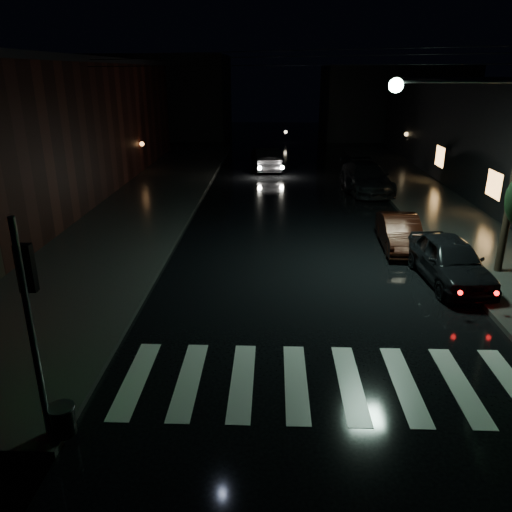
# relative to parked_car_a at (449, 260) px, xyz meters

# --- Properties ---
(ground) EXTENTS (120.00, 120.00, 0.00)m
(ground) POSITION_rel_parked_car_a_xyz_m (-7.60, -6.37, -0.74)
(ground) COLOR black
(ground) RESTS_ON ground
(sidewalk_left) EXTENTS (6.00, 44.00, 0.15)m
(sidewalk_left) POSITION_rel_parked_car_a_xyz_m (-12.60, 7.63, -0.67)
(sidewalk_left) COLOR #282826
(sidewalk_left) RESTS_ON ground
(sidewalk_right) EXTENTS (4.00, 44.00, 0.15)m
(sidewalk_right) POSITION_rel_parked_car_a_xyz_m (2.40, 7.63, -0.67)
(sidewalk_right) COLOR #282826
(sidewalk_right) RESTS_ON ground
(building_far_left) EXTENTS (14.00, 10.00, 8.00)m
(building_far_left) POSITION_rel_parked_car_a_xyz_m (-17.60, 38.63, 3.26)
(building_far_left) COLOR black
(building_far_left) RESTS_ON ground
(building_far_right) EXTENTS (14.00, 10.00, 7.00)m
(building_far_right) POSITION_rel_parked_car_a_xyz_m (6.40, 38.63, 2.76)
(building_far_right) COLOR black
(building_far_right) RESTS_ON ground
(crosswalk) EXTENTS (9.00, 3.00, 0.01)m
(crosswalk) POSITION_rel_parked_car_a_xyz_m (-4.60, -5.87, -0.74)
(crosswalk) COLOR beige
(crosswalk) RESTS_ON ground
(signal_pole_corner) EXTENTS (0.68, 0.61, 4.20)m
(signal_pole_corner) POSITION_rel_parked_car_a_xyz_m (-9.74, -7.83, 0.80)
(signal_pole_corner) COLOR slate
(signal_pole_corner) RESTS_ON ground
(utility_pole) EXTENTS (4.92, 0.44, 8.00)m
(utility_pole) POSITION_rel_parked_car_a_xyz_m (1.23, 0.63, 3.86)
(utility_pole) COLOR black
(utility_pole) RESTS_ON ground
(parked_car_a) EXTENTS (2.07, 4.48, 1.49)m
(parked_car_a) POSITION_rel_parked_car_a_xyz_m (0.00, 0.00, 0.00)
(parked_car_a) COLOR black
(parked_car_a) RESTS_ON ground
(parked_car_b) EXTENTS (1.54, 3.94, 1.28)m
(parked_car_b) POSITION_rel_parked_car_a_xyz_m (-0.82, 3.24, -0.10)
(parked_car_b) COLOR black
(parked_car_b) RESTS_ON ground
(parked_car_c) EXTENTS (2.72, 5.68, 1.60)m
(parked_car_c) POSITION_rel_parked_car_a_xyz_m (-0.47, 13.02, 0.06)
(parked_car_c) COLOR black
(parked_car_c) RESTS_ON ground
(parked_car_d) EXTENTS (2.67, 4.82, 1.28)m
(parked_car_d) POSITION_rel_parked_car_a_xyz_m (-0.51, 13.61, -0.10)
(parked_car_d) COLOR black
(parked_car_d) RESTS_ON ground
(oncoming_car) EXTENTS (2.30, 4.97, 1.58)m
(oncoming_car) POSITION_rel_parked_car_a_xyz_m (-6.28, 19.44, 0.04)
(oncoming_car) COLOR black
(oncoming_car) RESTS_ON ground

